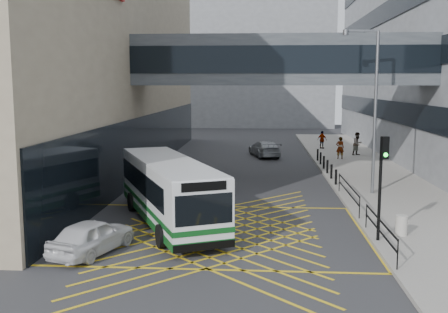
% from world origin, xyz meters
% --- Properties ---
extents(ground, '(120.00, 120.00, 0.00)m').
position_xyz_m(ground, '(0.00, 0.00, 0.00)').
color(ground, '#333335').
extents(building_far, '(28.00, 16.00, 18.00)m').
position_xyz_m(building_far, '(-2.00, 60.00, 9.00)').
color(building_far, gray).
rests_on(building_far, ground).
extents(skybridge, '(20.00, 4.10, 3.00)m').
position_xyz_m(skybridge, '(3.00, 12.00, 7.50)').
color(skybridge, '#44494E').
rests_on(skybridge, ground).
extents(pavement, '(6.00, 54.00, 0.16)m').
position_xyz_m(pavement, '(9.00, 15.00, 0.08)').
color(pavement, gray).
rests_on(pavement, ground).
extents(box_junction, '(12.00, 9.00, 0.01)m').
position_xyz_m(box_junction, '(0.00, 0.00, 0.00)').
color(box_junction, gold).
rests_on(box_junction, ground).
extents(bus, '(6.17, 10.08, 2.81)m').
position_xyz_m(bus, '(-2.24, 1.22, 1.51)').
color(bus, silver).
rests_on(bus, ground).
extents(car_white, '(2.91, 4.37, 1.29)m').
position_xyz_m(car_white, '(-4.27, -3.09, 0.64)').
color(car_white, silver).
rests_on(car_white, ground).
extents(car_dark, '(3.40, 4.96, 1.45)m').
position_xyz_m(car_dark, '(-1.92, 8.11, 0.72)').
color(car_dark, black).
rests_on(car_dark, ground).
extents(car_silver, '(3.06, 5.00, 1.45)m').
position_xyz_m(car_silver, '(2.12, 23.13, 0.73)').
color(car_silver, '#909498').
rests_on(car_silver, ground).
extents(traffic_light, '(0.32, 0.48, 3.99)m').
position_xyz_m(traffic_light, '(6.28, -1.38, 2.76)').
color(traffic_light, black).
rests_on(traffic_light, pavement).
extents(street_lamp, '(1.99, 0.49, 8.74)m').
position_xyz_m(street_lamp, '(7.67, 7.55, 5.14)').
color(street_lamp, slate).
rests_on(street_lamp, pavement).
extents(litter_bin, '(0.46, 0.46, 0.80)m').
position_xyz_m(litter_bin, '(7.31, -0.53, 0.56)').
color(litter_bin, '#ADA89E').
rests_on(litter_bin, pavement).
extents(kerb_railings, '(0.05, 12.54, 1.00)m').
position_xyz_m(kerb_railings, '(6.15, 1.78, 0.88)').
color(kerb_railings, black).
rests_on(kerb_railings, pavement).
extents(bollards, '(0.14, 10.14, 0.90)m').
position_xyz_m(bollards, '(6.25, 15.00, 0.61)').
color(bollards, black).
rests_on(bollards, pavement).
extents(pedestrian_a, '(0.72, 0.53, 1.76)m').
position_xyz_m(pedestrian_a, '(8.13, 21.10, 1.04)').
color(pedestrian_a, gray).
rests_on(pedestrian_a, pavement).
extents(pedestrian_b, '(1.08, 0.98, 1.92)m').
position_xyz_m(pedestrian_b, '(9.93, 23.42, 1.12)').
color(pedestrian_b, gray).
rests_on(pedestrian_b, pavement).
extents(pedestrian_c, '(1.06, 0.93, 1.63)m').
position_xyz_m(pedestrian_c, '(7.49, 27.81, 0.98)').
color(pedestrian_c, gray).
rests_on(pedestrian_c, pavement).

